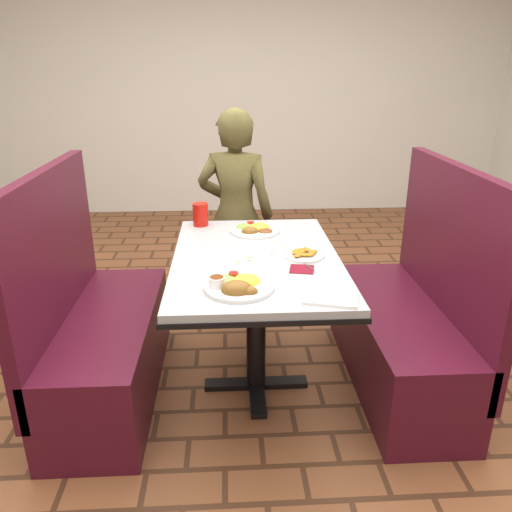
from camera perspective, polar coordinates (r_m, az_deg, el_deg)
The scene contains 14 objects.
dining_table at distance 2.46m, azimuth 0.00°, elevation -2.09°, with size 0.81×1.21×0.75m.
booth_bench_left at distance 2.68m, azimuth -17.50°, elevation -8.78°, with size 0.47×1.20×1.17m.
booth_bench_right at distance 2.76m, azimuth 16.96°, elevation -7.84°, with size 0.47×1.20×1.17m.
diner_person at distance 3.30m, azimuth -2.33°, elevation 4.68°, with size 0.50×0.33×1.38m, color brown.
near_dinner_plate at distance 2.05m, azimuth -2.10°, elevation -3.02°, with size 0.29×0.29×0.09m.
far_dinner_plate at distance 2.77m, azimuth -0.13°, elevation 3.26°, with size 0.27×0.27×0.07m.
plantain_plate at distance 2.42m, azimuth 5.49°, elevation 0.20°, with size 0.20×0.20×0.03m.
maroon_napkin at distance 2.27m, azimuth 5.26°, elevation -1.51°, with size 0.11×0.11×0.00m, color maroon.
spoon_utensil at distance 2.30m, azimuth 5.99°, elevation -1.18°, with size 0.01×0.12×0.00m, color silver.
red_tumbler at distance 2.89m, azimuth -6.37°, elevation 4.74°, with size 0.09×0.09×0.13m, color red.
paper_napkin at distance 2.01m, azimuth 8.54°, elevation -4.67°, with size 0.21×0.16×0.01m, color white.
knife_utensil at distance 2.09m, azimuth -1.93°, elevation -3.27°, with size 0.01×0.16×0.00m, color silver.
fork_utensil at distance 2.03m, azimuth -2.66°, elevation -4.07°, with size 0.01×0.13×0.00m, color #BCBCC1.
lettuce_shreds at distance 2.48m, azimuth 0.84°, elevation 0.54°, with size 0.28×0.32×0.00m, color #8CAF46, non-canonical shape.
Camera 1 is at (-0.13, -2.26, 1.62)m, focal length 35.00 mm.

